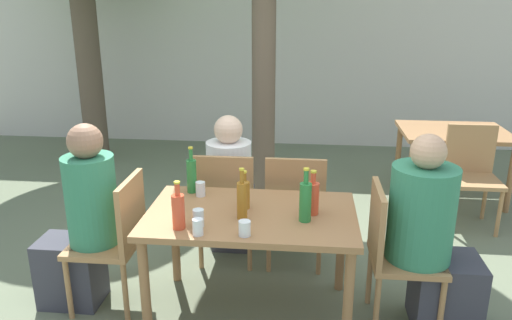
{
  "coord_description": "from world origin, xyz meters",
  "views": [
    {
      "loc": [
        0.33,
        -2.85,
        2.0
      ],
      "look_at": [
        0.0,
        0.3,
        0.98
      ],
      "focal_mm": 35.0,
      "sensor_mm": 36.0,
      "label": 1
    }
  ],
  "objects_px": {
    "person_seated_1": "(432,242)",
    "drinking_glass_2": "(244,228)",
    "drinking_glass_0": "(200,189)",
    "drinking_glass_1": "(198,218)",
    "patio_chair_4": "(472,170)",
    "patio_chair_0": "(117,235)",
    "amber_bottle_5": "(242,199)",
    "drinking_glass_3": "(198,227)",
    "amber_bottle_4": "(244,194)",
    "person_seated_2": "(231,190)",
    "green_bottle_3": "(192,175)",
    "person_seated_0": "(82,227)",
    "soda_bottle_2": "(178,210)",
    "patio_chair_2": "(226,201)",
    "dining_table_front": "(251,225)",
    "green_bottle_1": "(305,201)",
    "soda_bottle_0": "(313,197)",
    "patio_chair_1": "(393,248)",
    "dining_table_back": "(453,140)",
    "patio_chair_3": "(295,204)"
  },
  "relations": [
    {
      "from": "amber_bottle_5",
      "to": "drinking_glass_1",
      "type": "bearing_deg",
      "value": -149.6
    },
    {
      "from": "dining_table_front",
      "to": "green_bottle_3",
      "type": "distance_m",
      "value": 0.58
    },
    {
      "from": "soda_bottle_0",
      "to": "drinking_glass_2",
      "type": "distance_m",
      "value": 0.52
    },
    {
      "from": "patio_chair_2",
      "to": "drinking_glass_1",
      "type": "xyz_separation_m",
      "value": [
        -0.02,
        -0.87,
        0.25
      ]
    },
    {
      "from": "patio_chair_1",
      "to": "drinking_glass_1",
      "type": "distance_m",
      "value": 1.22
    },
    {
      "from": "person_seated_1",
      "to": "green_bottle_3",
      "type": "height_order",
      "value": "person_seated_1"
    },
    {
      "from": "person_seated_2",
      "to": "green_bottle_3",
      "type": "distance_m",
      "value": 0.69
    },
    {
      "from": "person_seated_0",
      "to": "soda_bottle_2",
      "type": "distance_m",
      "value": 0.82
    },
    {
      "from": "patio_chair_1",
      "to": "drinking_glass_3",
      "type": "xyz_separation_m",
      "value": [
        -1.16,
        -0.34,
        0.25
      ]
    },
    {
      "from": "soda_bottle_0",
      "to": "amber_bottle_5",
      "type": "height_order",
      "value": "amber_bottle_5"
    },
    {
      "from": "dining_table_back",
      "to": "patio_chair_0",
      "type": "xyz_separation_m",
      "value": [
        -2.73,
        -2.26,
        -0.1
      ]
    },
    {
      "from": "dining_table_back",
      "to": "drinking_glass_3",
      "type": "xyz_separation_m",
      "value": [
        -2.1,
        -2.6,
        0.15
      ]
    },
    {
      "from": "soda_bottle_2",
      "to": "amber_bottle_4",
      "type": "distance_m",
      "value": 0.48
    },
    {
      "from": "green_bottle_1",
      "to": "green_bottle_3",
      "type": "bearing_deg",
      "value": 153.33
    },
    {
      "from": "amber_bottle_5",
      "to": "drinking_glass_3",
      "type": "distance_m",
      "value": 0.34
    },
    {
      "from": "person_seated_0",
      "to": "green_bottle_1",
      "type": "relative_size",
      "value": 3.79
    },
    {
      "from": "amber_bottle_4",
      "to": "amber_bottle_5",
      "type": "relative_size",
      "value": 0.78
    },
    {
      "from": "patio_chair_1",
      "to": "person_seated_1",
      "type": "xyz_separation_m",
      "value": [
        0.23,
        -0.0,
        0.05
      ]
    },
    {
      "from": "soda_bottle_2",
      "to": "green_bottle_3",
      "type": "bearing_deg",
      "value": 95.27
    },
    {
      "from": "patio_chair_3",
      "to": "green_bottle_3",
      "type": "height_order",
      "value": "green_bottle_3"
    },
    {
      "from": "amber_bottle_4",
      "to": "drinking_glass_3",
      "type": "bearing_deg",
      "value": -117.87
    },
    {
      "from": "amber_bottle_4",
      "to": "green_bottle_3",
      "type": "bearing_deg",
      "value": 148.88
    },
    {
      "from": "drinking_glass_0",
      "to": "person_seated_0",
      "type": "bearing_deg",
      "value": -162.14
    },
    {
      "from": "dining_table_front",
      "to": "amber_bottle_4",
      "type": "relative_size",
      "value": 5.24
    },
    {
      "from": "person_seated_2",
      "to": "drinking_glass_3",
      "type": "bearing_deg",
      "value": 89.93
    },
    {
      "from": "person_seated_1",
      "to": "drinking_glass_2",
      "type": "height_order",
      "value": "person_seated_1"
    },
    {
      "from": "person_seated_0",
      "to": "soda_bottle_2",
      "type": "height_order",
      "value": "person_seated_0"
    },
    {
      "from": "soda_bottle_2",
      "to": "drinking_glass_2",
      "type": "height_order",
      "value": "soda_bottle_2"
    },
    {
      "from": "green_bottle_1",
      "to": "drinking_glass_1",
      "type": "distance_m",
      "value": 0.64
    },
    {
      "from": "patio_chair_2",
      "to": "patio_chair_0",
      "type": "bearing_deg",
      "value": 45.61
    },
    {
      "from": "drinking_glass_2",
      "to": "person_seated_1",
      "type": "bearing_deg",
      "value": 15.97
    },
    {
      "from": "drinking_glass_1",
      "to": "patio_chair_4",
      "type": "bearing_deg",
      "value": 40.94
    },
    {
      "from": "drinking_glass_3",
      "to": "green_bottle_3",
      "type": "bearing_deg",
      "value": 105.65
    },
    {
      "from": "drinking_glass_0",
      "to": "drinking_glass_2",
      "type": "bearing_deg",
      "value": -56.76
    },
    {
      "from": "person_seated_0",
      "to": "patio_chair_4",
      "type": "bearing_deg",
      "value": 118.53
    },
    {
      "from": "drinking_glass_1",
      "to": "drinking_glass_3",
      "type": "distance_m",
      "value": 0.11
    },
    {
      "from": "patio_chair_3",
      "to": "green_bottle_3",
      "type": "xyz_separation_m",
      "value": [
        -0.71,
        -0.34,
        0.33
      ]
    },
    {
      "from": "patio_chair_2",
      "to": "patio_chair_4",
      "type": "distance_m",
      "value": 2.31
    },
    {
      "from": "green_bottle_3",
      "to": "drinking_glass_1",
      "type": "height_order",
      "value": "green_bottle_3"
    },
    {
      "from": "patio_chair_4",
      "to": "drinking_glass_3",
      "type": "distance_m",
      "value": 2.88
    },
    {
      "from": "person_seated_1",
      "to": "soda_bottle_2",
      "type": "relative_size",
      "value": 4.34
    },
    {
      "from": "patio_chair_0",
      "to": "person_seated_1",
      "type": "distance_m",
      "value": 2.01
    },
    {
      "from": "drinking_glass_0",
      "to": "drinking_glass_2",
      "type": "distance_m",
      "value": 0.67
    },
    {
      "from": "person_seated_1",
      "to": "green_bottle_1",
      "type": "relative_size",
      "value": 3.76
    },
    {
      "from": "dining_table_front",
      "to": "soda_bottle_2",
      "type": "distance_m",
      "value": 0.52
    },
    {
      "from": "patio_chair_0",
      "to": "green_bottle_3",
      "type": "xyz_separation_m",
      "value": [
        0.45,
        0.31,
        0.33
      ]
    },
    {
      "from": "dining_table_front",
      "to": "patio_chair_1",
      "type": "height_order",
      "value": "patio_chair_1"
    },
    {
      "from": "green_bottle_1",
      "to": "drinking_glass_1",
      "type": "xyz_separation_m",
      "value": [
        -0.62,
        -0.14,
        -0.08
      ]
    },
    {
      "from": "drinking_glass_0",
      "to": "drinking_glass_1",
      "type": "height_order",
      "value": "drinking_glass_1"
    },
    {
      "from": "patio_chair_0",
      "to": "patio_chair_3",
      "type": "bearing_deg",
      "value": 119.05
    }
  ]
}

